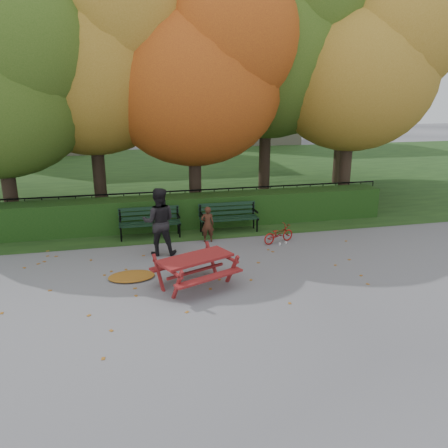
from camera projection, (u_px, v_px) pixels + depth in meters
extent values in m
plane|color=gray|center=(220.00, 283.00, 9.91)|extent=(90.00, 90.00, 0.00)
plane|color=black|center=(162.00, 174.00, 22.96)|extent=(90.00, 90.00, 0.00)
cube|color=tan|center=(9.00, 42.00, 30.01)|extent=(10.00, 7.00, 15.00)
cube|color=tan|center=(240.00, 69.00, 36.02)|extent=(9.00, 6.00, 12.00)
cube|color=black|center=(189.00, 211.00, 13.96)|extent=(13.00, 0.90, 1.00)
cube|color=black|center=(186.00, 217.00, 14.83)|extent=(14.00, 0.04, 0.04)
cube|color=black|center=(185.00, 191.00, 14.56)|extent=(14.00, 0.04, 0.04)
cylinder|color=black|center=(93.00, 210.00, 14.05)|extent=(0.03, 0.03, 1.00)
cylinder|color=black|center=(185.00, 205.00, 14.71)|extent=(0.03, 0.03, 1.00)
cylinder|color=black|center=(270.00, 200.00, 15.36)|extent=(0.03, 0.03, 1.00)
cylinder|color=black|center=(360.00, 195.00, 16.13)|extent=(0.03, 0.03, 1.00)
cylinder|color=black|center=(9.00, 186.00, 13.74)|extent=(0.44, 0.44, 2.62)
sphere|color=#335216|center=(21.00, 46.00, 12.12)|extent=(4.20, 4.20, 4.20)
cylinder|color=black|center=(99.00, 168.00, 15.37)|extent=(0.44, 0.44, 3.15)
ellipsoid|color=#926617|center=(90.00, 67.00, 14.39)|extent=(6.40, 6.40, 5.76)
sphere|color=#926617|center=(122.00, 17.00, 13.48)|extent=(4.80, 4.80, 4.80)
cylinder|color=black|center=(195.00, 174.00, 15.39)|extent=(0.44, 0.44, 2.80)
ellipsoid|color=#933315|center=(193.00, 84.00, 14.53)|extent=(6.00, 6.00, 5.40)
sphere|color=#933315|center=(229.00, 39.00, 13.67)|extent=(4.50, 4.50, 4.50)
cylinder|color=black|center=(265.00, 156.00, 17.16)|extent=(0.44, 0.44, 3.50)
ellipsoid|color=#335216|center=(267.00, 54.00, 16.08)|extent=(6.80, 6.80, 6.12)
sphere|color=#335216|center=(309.00, 5.00, 15.10)|extent=(5.10, 5.10, 5.10)
cylinder|color=black|center=(345.00, 166.00, 16.43)|extent=(0.44, 0.44, 2.97)
ellipsoid|color=#926617|center=(352.00, 77.00, 15.50)|extent=(5.80, 5.80, 5.22)
sphere|color=#926617|center=(394.00, 35.00, 14.67)|extent=(4.35, 4.35, 4.35)
cylinder|color=black|center=(339.00, 149.00, 20.52)|extent=(0.44, 0.44, 3.15)
ellipsoid|color=#335216|center=(345.00, 74.00, 19.55)|extent=(6.00, 6.00, 5.40)
sphere|color=#335216|center=(378.00, 40.00, 18.69)|extent=(4.50, 4.50, 4.50)
cube|color=black|center=(150.00, 225.00, 12.69)|extent=(1.80, 0.12, 0.04)
cube|color=black|center=(150.00, 223.00, 12.86)|extent=(1.80, 0.12, 0.04)
cube|color=black|center=(150.00, 222.00, 13.02)|extent=(1.80, 0.12, 0.04)
cube|color=black|center=(149.00, 217.00, 13.08)|extent=(1.80, 0.05, 0.10)
cube|color=black|center=(149.00, 213.00, 13.03)|extent=(1.80, 0.05, 0.10)
cube|color=black|center=(149.00, 208.00, 12.99)|extent=(1.80, 0.05, 0.10)
cube|color=black|center=(121.00, 226.00, 12.68)|extent=(0.05, 0.55, 0.06)
cube|color=black|center=(120.00, 216.00, 12.86)|extent=(0.05, 0.05, 0.41)
cylinder|color=black|center=(121.00, 234.00, 12.57)|extent=(0.05, 0.05, 0.44)
cylinder|color=black|center=(121.00, 231.00, 12.90)|extent=(0.05, 0.05, 0.44)
cube|color=black|center=(120.00, 219.00, 12.64)|extent=(0.05, 0.45, 0.04)
cube|color=black|center=(179.00, 222.00, 13.05)|extent=(0.05, 0.55, 0.06)
cube|color=black|center=(177.00, 213.00, 13.23)|extent=(0.05, 0.05, 0.41)
cylinder|color=black|center=(180.00, 230.00, 12.94)|extent=(0.05, 0.05, 0.44)
cylinder|color=black|center=(178.00, 227.00, 13.27)|extent=(0.05, 0.05, 0.44)
cube|color=black|center=(178.00, 216.00, 13.01)|extent=(0.05, 0.45, 0.04)
cube|color=black|center=(230.00, 220.00, 13.21)|extent=(1.80, 0.12, 0.04)
cube|color=black|center=(229.00, 218.00, 13.38)|extent=(1.80, 0.12, 0.04)
cube|color=black|center=(228.00, 217.00, 13.55)|extent=(1.80, 0.12, 0.04)
cube|color=black|center=(227.00, 213.00, 13.60)|extent=(1.80, 0.05, 0.10)
cube|color=black|center=(227.00, 208.00, 13.56)|extent=(1.80, 0.05, 0.10)
cube|color=black|center=(227.00, 204.00, 13.52)|extent=(1.80, 0.05, 0.10)
cube|color=black|center=(202.00, 221.00, 13.20)|extent=(0.05, 0.55, 0.06)
cube|color=black|center=(200.00, 211.00, 13.39)|extent=(0.05, 0.05, 0.41)
cylinder|color=black|center=(203.00, 229.00, 13.09)|extent=(0.05, 0.05, 0.44)
cylinder|color=black|center=(201.00, 225.00, 13.43)|extent=(0.05, 0.05, 0.44)
cube|color=black|center=(202.00, 214.00, 13.16)|extent=(0.05, 0.45, 0.04)
cube|color=black|center=(255.00, 217.00, 13.57)|extent=(0.05, 0.55, 0.06)
cube|color=black|center=(253.00, 208.00, 13.76)|extent=(0.05, 0.05, 0.41)
cylinder|color=black|center=(257.00, 225.00, 13.46)|extent=(0.05, 0.05, 0.44)
cylinder|color=black|center=(254.00, 222.00, 13.80)|extent=(0.05, 0.05, 0.44)
cube|color=black|center=(255.00, 211.00, 13.53)|extent=(0.05, 0.45, 0.04)
cube|color=maroon|center=(195.00, 258.00, 9.54)|extent=(1.76, 1.26, 0.05)
cube|color=maroon|center=(210.00, 278.00, 9.20)|extent=(1.58, 0.85, 0.05)
cube|color=maroon|center=(183.00, 262.00, 10.04)|extent=(1.58, 0.85, 0.05)
cube|color=maroon|center=(177.00, 285.00, 8.92)|extent=(0.23, 0.45, 0.79)
cube|color=maroon|center=(159.00, 273.00, 9.54)|extent=(0.23, 0.45, 0.79)
cube|color=maroon|center=(167.00, 269.00, 9.16)|extent=(0.53, 1.14, 0.05)
cube|color=maroon|center=(232.00, 270.00, 9.71)|extent=(0.23, 0.45, 0.79)
cube|color=maroon|center=(211.00, 259.00, 10.34)|extent=(0.23, 0.45, 0.79)
cube|color=maroon|center=(221.00, 254.00, 9.96)|extent=(0.53, 1.14, 0.05)
cube|color=maroon|center=(196.00, 271.00, 9.63)|extent=(1.35, 0.62, 0.05)
ellipsoid|color=brown|center=(132.00, 276.00, 10.17)|extent=(1.28, 1.10, 0.07)
imported|color=#412115|center=(208.00, 224.00, 12.50)|extent=(0.40, 0.27, 1.04)
imported|color=black|center=(159.00, 222.00, 11.42)|extent=(0.96, 0.80, 1.80)
imported|color=maroon|center=(279.00, 234.00, 12.48)|extent=(1.07, 0.66, 0.53)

